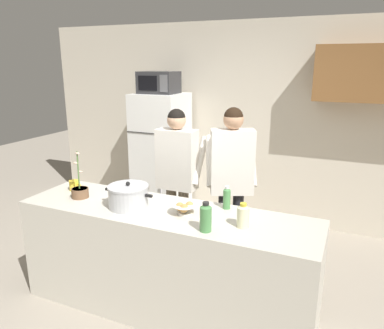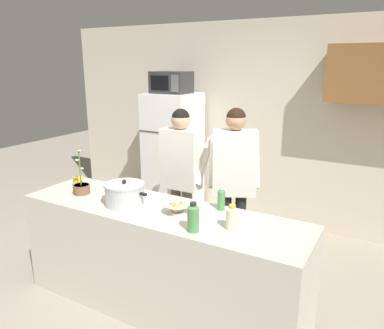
{
  "view_description": "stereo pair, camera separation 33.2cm",
  "coord_description": "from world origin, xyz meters",
  "px_view_note": "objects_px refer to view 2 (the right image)",
  "views": [
    {
      "loc": [
        1.35,
        -2.5,
        2.09
      ],
      "look_at": [
        0.0,
        0.55,
        1.17
      ],
      "focal_mm": 34.87,
      "sensor_mm": 36.0,
      "label": 1
    },
    {
      "loc": [
        1.65,
        -2.35,
        2.09
      ],
      "look_at": [
        0.0,
        0.55,
        1.17
      ],
      "focal_mm": 34.87,
      "sensor_mm": 36.0,
      "label": 2
    }
  ],
  "objects_px": {
    "cooking_pot": "(125,194)",
    "bottle_mid_counter": "(221,199)",
    "person_by_sink": "(234,171)",
    "potted_orchid": "(82,187)",
    "microwave": "(171,82)",
    "bottle_far_corner": "(232,217)",
    "bottle_near_edge": "(193,217)",
    "coffee_mug": "(78,182)",
    "person_near_pot": "(182,167)",
    "bread_bowl": "(178,208)",
    "refrigerator": "(173,155)"
  },
  "relations": [
    {
      "from": "cooking_pot",
      "to": "bottle_far_corner",
      "type": "distance_m",
      "value": 0.98
    },
    {
      "from": "bottle_mid_counter",
      "to": "person_near_pot",
      "type": "bearing_deg",
      "value": 140.27
    },
    {
      "from": "coffee_mug",
      "to": "bread_bowl",
      "type": "height_order",
      "value": "bread_bowl"
    },
    {
      "from": "person_near_pot",
      "to": "potted_orchid",
      "type": "xyz_separation_m",
      "value": [
        -0.52,
        -0.91,
        -0.04
      ]
    },
    {
      "from": "bottle_near_edge",
      "to": "cooking_pot",
      "type": "bearing_deg",
      "value": 167.69
    },
    {
      "from": "refrigerator",
      "to": "coffee_mug",
      "type": "relative_size",
      "value": 12.92
    },
    {
      "from": "microwave",
      "to": "bottle_near_edge",
      "type": "bearing_deg",
      "value": -54.05
    },
    {
      "from": "coffee_mug",
      "to": "potted_orchid",
      "type": "distance_m",
      "value": 0.22
    },
    {
      "from": "bread_bowl",
      "to": "bottle_far_corner",
      "type": "height_order",
      "value": "bottle_far_corner"
    },
    {
      "from": "person_near_pot",
      "to": "person_by_sink",
      "type": "bearing_deg",
      "value": 4.54
    },
    {
      "from": "refrigerator",
      "to": "microwave",
      "type": "height_order",
      "value": "microwave"
    },
    {
      "from": "microwave",
      "to": "bottle_mid_counter",
      "type": "xyz_separation_m",
      "value": [
        1.48,
        -1.58,
        -0.82
      ]
    },
    {
      "from": "person_by_sink",
      "to": "potted_orchid",
      "type": "xyz_separation_m",
      "value": [
        -1.1,
        -0.96,
        -0.07
      ]
    },
    {
      "from": "bottle_mid_counter",
      "to": "bottle_near_edge",
      "type": "bearing_deg",
      "value": -89.99
    },
    {
      "from": "person_near_pot",
      "to": "potted_orchid",
      "type": "distance_m",
      "value": 1.05
    },
    {
      "from": "bottle_far_corner",
      "to": "microwave",
      "type": "bearing_deg",
      "value": 132.32
    },
    {
      "from": "bread_bowl",
      "to": "bottle_mid_counter",
      "type": "distance_m",
      "value": 0.37
    },
    {
      "from": "refrigerator",
      "to": "person_near_pot",
      "type": "relative_size",
      "value": 1.03
    },
    {
      "from": "bread_bowl",
      "to": "bottle_near_edge",
      "type": "xyz_separation_m",
      "value": [
        0.27,
        -0.22,
        0.06
      ]
    },
    {
      "from": "potted_orchid",
      "to": "coffee_mug",
      "type": "bearing_deg",
      "value": 143.35
    },
    {
      "from": "person_near_pot",
      "to": "cooking_pot",
      "type": "xyz_separation_m",
      "value": [
        0.0,
        -0.93,
        -0.0
      ]
    },
    {
      "from": "person_near_pot",
      "to": "bottle_mid_counter",
      "type": "xyz_separation_m",
      "value": [
        0.76,
        -0.63,
        -0.0
      ]
    },
    {
      "from": "microwave",
      "to": "cooking_pot",
      "type": "relative_size",
      "value": 1.07
    },
    {
      "from": "person_by_sink",
      "to": "potted_orchid",
      "type": "height_order",
      "value": "person_by_sink"
    },
    {
      "from": "bottle_near_edge",
      "to": "bottle_far_corner",
      "type": "bearing_deg",
      "value": 37.36
    },
    {
      "from": "refrigerator",
      "to": "bottle_near_edge",
      "type": "distance_m",
      "value": 2.55
    },
    {
      "from": "microwave",
      "to": "bread_bowl",
      "type": "height_order",
      "value": "microwave"
    },
    {
      "from": "cooking_pot",
      "to": "bottle_near_edge",
      "type": "distance_m",
      "value": 0.77
    },
    {
      "from": "bottle_mid_counter",
      "to": "bottle_far_corner",
      "type": "bearing_deg",
      "value": -52.67
    },
    {
      "from": "bottle_far_corner",
      "to": "cooking_pot",
      "type": "bearing_deg",
      "value": -179.65
    },
    {
      "from": "person_by_sink",
      "to": "person_near_pot",
      "type": "bearing_deg",
      "value": -175.46
    },
    {
      "from": "coffee_mug",
      "to": "person_by_sink",
      "type": "bearing_deg",
      "value": 32.84
    },
    {
      "from": "cooking_pot",
      "to": "person_by_sink",
      "type": "bearing_deg",
      "value": 59.42
    },
    {
      "from": "microwave",
      "to": "bread_bowl",
      "type": "distance_m",
      "value": 2.36
    },
    {
      "from": "cooking_pot",
      "to": "bottle_mid_counter",
      "type": "relative_size",
      "value": 2.31
    },
    {
      "from": "cooking_pot",
      "to": "coffee_mug",
      "type": "distance_m",
      "value": 0.72
    },
    {
      "from": "bottle_far_corner",
      "to": "coffee_mug",
      "type": "bearing_deg",
      "value": 175.08
    },
    {
      "from": "person_near_pot",
      "to": "bottle_near_edge",
      "type": "xyz_separation_m",
      "value": [
        0.76,
        -1.1,
        0.01
      ]
    },
    {
      "from": "person_near_pot",
      "to": "cooking_pot",
      "type": "height_order",
      "value": "person_near_pot"
    },
    {
      "from": "person_near_pot",
      "to": "bread_bowl",
      "type": "distance_m",
      "value": 1.01
    },
    {
      "from": "person_near_pot",
      "to": "bottle_far_corner",
      "type": "height_order",
      "value": "person_near_pot"
    },
    {
      "from": "person_near_pot",
      "to": "bottle_near_edge",
      "type": "height_order",
      "value": "person_near_pot"
    },
    {
      "from": "bottle_near_edge",
      "to": "bottle_mid_counter",
      "type": "distance_m",
      "value": 0.46
    },
    {
      "from": "microwave",
      "to": "person_near_pot",
      "type": "bearing_deg",
      "value": -52.69
    },
    {
      "from": "microwave",
      "to": "person_by_sink",
      "type": "bearing_deg",
      "value": -34.7
    },
    {
      "from": "refrigerator",
      "to": "person_by_sink",
      "type": "distance_m",
      "value": 1.61
    },
    {
      "from": "microwave",
      "to": "potted_orchid",
      "type": "relative_size",
      "value": 1.13
    },
    {
      "from": "refrigerator",
      "to": "person_near_pot",
      "type": "distance_m",
      "value": 1.23
    },
    {
      "from": "cooking_pot",
      "to": "bottle_far_corner",
      "type": "bearing_deg",
      "value": 0.35
    },
    {
      "from": "potted_orchid",
      "to": "refrigerator",
      "type": "bearing_deg",
      "value": 96.23
    }
  ]
}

